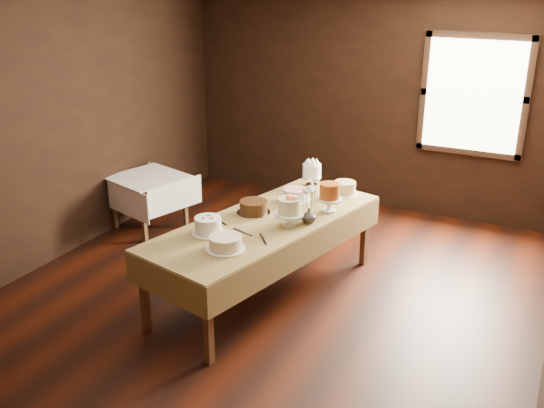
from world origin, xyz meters
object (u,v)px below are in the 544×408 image
at_px(cake_cream, 225,243).
at_px(cake_server_c, 282,212).
at_px(display_table, 265,226).
at_px(cake_lattice, 295,195).
at_px(side_table, 148,182).
at_px(cake_server_d, 310,218).
at_px(cake_server_e, 222,223).
at_px(cake_speckled, 345,188).
at_px(cake_server_b, 264,241).
at_px(cake_swirl, 208,226).
at_px(cake_flowers, 289,213).
at_px(cake_caramel, 329,199).
at_px(flower_vase, 309,216).
at_px(cake_meringue, 312,175).
at_px(cake_chocolate, 254,207).
at_px(cake_server_a, 246,234).

relative_size(cake_cream, cake_server_c, 1.51).
distance_m(display_table, cake_cream, 0.72).
bearing_deg(cake_lattice, side_table, 173.84).
bearing_deg(cake_server_d, cake_server_e, 177.44).
height_order(cake_server_c, cake_server_d, same).
distance_m(cake_speckled, cake_lattice, 0.56).
bearing_deg(cake_server_c, cake_server_b, -177.55).
height_order(cake_speckled, cake_swirl, cake_swirl).
xyz_separation_m(cake_speckled, cake_server_e, (-0.76, -1.25, -0.06)).
bearing_deg(cake_cream, cake_flowers, 69.74).
distance_m(display_table, cake_lattice, 0.62).
xyz_separation_m(display_table, cake_cream, (-0.01, -0.71, 0.11)).
height_order(cake_caramel, cake_cream, cake_caramel).
bearing_deg(cake_server_b, flower_vase, 122.44).
relative_size(cake_meringue, cake_server_d, 1.07).
bearing_deg(cake_server_b, side_table, -159.42).
bearing_deg(cake_flowers, cake_server_b, -95.18).
bearing_deg(cake_server_b, cake_chocolate, 176.18).
bearing_deg(cake_caramel, cake_flowers, -112.24).
height_order(cake_speckled, cake_server_a, cake_speckled).
bearing_deg(cake_server_e, cake_caramel, 70.32).
relative_size(cake_chocolate, cake_cream, 0.92).
bearing_deg(cake_swirl, cake_speckled, 63.76).
bearing_deg(cake_swirl, cake_chocolate, 77.01).
distance_m(cake_swirl, cake_server_d, 1.00).
distance_m(cake_meringue, cake_server_b, 1.57).
distance_m(cake_speckled, cake_server_e, 1.46).
distance_m(cake_speckled, cake_caramel, 0.53).
relative_size(cake_meringue, cake_server_c, 1.07).
distance_m(cake_speckled, flower_vase, 0.88).
height_order(cake_chocolate, cake_server_c, cake_chocolate).
height_order(side_table, cake_flowers, cake_flowers).
relative_size(cake_speckled, cake_cream, 0.82).
bearing_deg(cake_chocolate, cake_meringue, 79.67).
xyz_separation_m(cake_chocolate, cake_flowers, (0.43, -0.11, 0.06)).
relative_size(cake_flowers, cake_server_b, 1.19).
height_order(cake_flowers, cake_cream, cake_flowers).
xyz_separation_m(cake_caramel, flower_vase, (-0.06, -0.36, -0.06)).
relative_size(cake_server_a, cake_server_b, 1.00).
distance_m(cake_server_b, flower_vase, 0.60).
bearing_deg(cake_server_a, cake_flowers, 71.58).
relative_size(cake_chocolate, flower_vase, 2.31).
distance_m(cake_cream, flower_vase, 0.94).
relative_size(cake_meringue, cake_swirl, 0.76).
xyz_separation_m(cake_lattice, cake_cream, (-0.05, -1.33, 0.00)).
height_order(display_table, cake_meringue, cake_meringue).
xyz_separation_m(cake_caramel, cake_server_e, (-0.79, -0.73, -0.12)).
relative_size(side_table, cake_chocolate, 2.98).
height_order(cake_flowers, cake_server_e, cake_flowers).
height_order(cake_server_a, cake_server_c, same).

